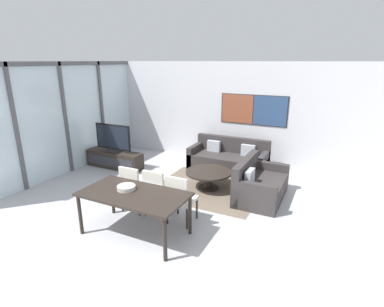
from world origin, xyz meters
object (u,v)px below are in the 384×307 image
Objects in this scene: tv_console at (115,159)px; sofa_main at (229,160)px; dining_chair_left at (134,186)px; sofa_side at (258,185)px; coffee_table at (209,175)px; television at (113,138)px; dining_table at (134,197)px; dining_chair_right at (180,197)px; dining_chair_centre at (157,190)px; fruit_bowl at (126,187)px.

sofa_main is (2.86, 1.23, 0.05)m from tv_console.
sofa_side is at bearing 39.37° from dining_chair_left.
sofa_main is 1.39m from coffee_table.
dining_table is at bearing -44.43° from television.
dining_chair_right reaches higher than sofa_side.
sofa_side is 1.59× the size of dining_chair_centre.
dining_chair_right is at bearing -87.14° from sofa_main.
tv_console is 3.53m from dining_table.
dining_table is (-0.36, -2.29, 0.37)m from coffee_table.
dining_chair_centre is at bearing 3.99° from dining_chair_left.
television is at bearing 148.92° from dining_chair_right.
television is 3.53m from dining_chair_right.
coffee_table is at bearing 95.26° from dining_chair_right.
dining_chair_centre reaches higher than coffee_table.
television reaches higher than coffee_table.
dining_chair_right is (-0.98, -1.66, 0.24)m from sofa_side.
coffee_table is at bearing -3.20° from tv_console.
dining_chair_right is at bearing -6.49° from dining_chair_centre.
tv_console is 5.28× the size of fruit_bowl.
sofa_side is at bearing -50.61° from sofa_main.
coffee_table is at bearing 76.04° from fruit_bowl.
tv_console is 1.56× the size of coffee_table.
television is 3.16m from sofa_main.
fruit_bowl is at bearing -107.18° from dining_chair_centre.
television is 3.60× the size of fruit_bowl.
dining_chair_right is (1.02, -0.02, 0.00)m from dining_chair_left.
dining_table is (2.50, -2.45, -0.15)m from television.
coffee_table is 1.86m from dining_chair_left.
dining_chair_right is at bearing -31.08° from television.
sofa_main is at bearing 81.30° from fruit_bowl.
dining_table is at bearing 147.05° from sofa_side.
sofa_side is (3.99, -0.15, 0.05)m from tv_console.
television is 4.03m from sofa_side.
dining_chair_left is at bearing 117.89° from fruit_bowl.
dining_chair_left is (1.99, -1.79, 0.29)m from tv_console.
sofa_main reaches higher than coffee_table.
fruit_bowl is at bearing -46.02° from tv_console.
fruit_bowl is at bearing -62.11° from dining_chair_left.
coffee_table is 2.35m from dining_table.
dining_chair_centre is at bearing -96.84° from sofa_main.
sofa_side is at bearing 57.05° from dining_table.
television is 3.07m from dining_chair_centre.
dining_chair_centre is 1.00× the size of dining_chair_right.
television is at bearing 135.57° from dining_table.
fruit_bowl reaches higher than dining_table.
dining_chair_right is at bearing 51.20° from dining_table.
television reaches higher than dining_chair_left.
sofa_side reaches higher than coffee_table.
dining_chair_left and dining_chair_right have the same top height.
television reaches higher than sofa_side.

